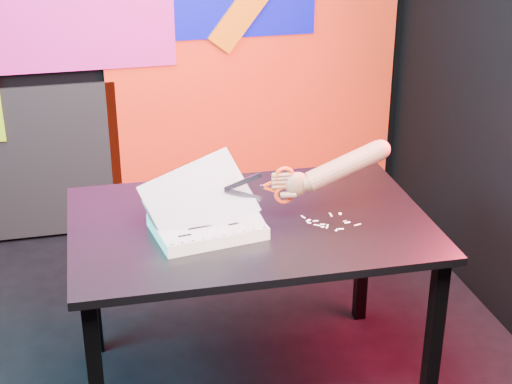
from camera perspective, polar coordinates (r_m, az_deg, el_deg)
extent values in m
cube|color=black|center=(1.29, 1.98, -7.75)|extent=(3.00, 0.01, 2.70)
cube|color=red|center=(4.30, -0.14, 8.39)|extent=(1.60, 0.02, 1.60)
cube|color=black|center=(3.36, -11.88, -6.13)|extent=(0.05, 0.05, 0.72)
cube|color=black|center=(2.95, 12.74, -10.90)|extent=(0.05, 0.05, 0.72)
cube|color=black|center=(3.54, 7.78, -4.10)|extent=(0.05, 0.05, 0.72)
cube|color=black|center=(2.89, -0.48, -2.31)|extent=(1.33, 0.90, 0.03)
cube|color=white|center=(2.79, -3.57, -2.54)|extent=(0.41, 0.33, 0.04)
cube|color=silver|center=(2.78, -3.58, -2.12)|extent=(0.41, 0.33, 0.00)
cube|color=silver|center=(2.78, -3.58, -2.03)|extent=(0.40, 0.31, 0.11)
cube|color=silver|center=(2.78, -3.85, -1.48)|extent=(0.42, 0.30, 0.20)
cube|color=silver|center=(2.78, -4.14, -0.49)|extent=(0.43, 0.26, 0.28)
cylinder|color=black|center=(2.63, -6.16, -3.83)|extent=(0.01, 0.01, 0.00)
cylinder|color=black|center=(2.64, -5.38, -3.69)|extent=(0.01, 0.01, 0.00)
cylinder|color=black|center=(2.65, -4.61, -3.55)|extent=(0.01, 0.01, 0.00)
cylinder|color=black|center=(2.66, -3.85, -3.42)|extent=(0.01, 0.01, 0.00)
cylinder|color=black|center=(2.67, -3.09, -3.28)|extent=(0.01, 0.01, 0.00)
cylinder|color=black|center=(2.68, -2.34, -3.14)|extent=(0.01, 0.01, 0.00)
cylinder|color=black|center=(2.70, -1.60, -3.00)|extent=(0.01, 0.01, 0.00)
cylinder|color=black|center=(2.71, -0.86, -2.87)|extent=(0.01, 0.01, 0.00)
cylinder|color=black|center=(2.72, -0.13, -2.73)|extent=(0.01, 0.01, 0.00)
cylinder|color=black|center=(2.73, 0.59, -2.60)|extent=(0.01, 0.01, 0.00)
cylinder|color=black|center=(2.85, -7.58, -1.62)|extent=(0.01, 0.01, 0.00)
cylinder|color=black|center=(2.86, -6.86, -1.50)|extent=(0.01, 0.01, 0.00)
cylinder|color=black|center=(2.87, -6.15, -1.38)|extent=(0.01, 0.01, 0.00)
cylinder|color=black|center=(2.88, -5.44, -1.26)|extent=(0.01, 0.01, 0.00)
cylinder|color=black|center=(2.89, -4.73, -1.14)|extent=(0.01, 0.01, 0.00)
cylinder|color=black|center=(2.90, -4.03, -1.02)|extent=(0.01, 0.01, 0.00)
cylinder|color=black|center=(2.91, -3.34, -0.90)|extent=(0.01, 0.01, 0.00)
cylinder|color=black|center=(2.92, -2.65, -0.79)|extent=(0.01, 0.01, 0.00)
cylinder|color=black|center=(2.93, -1.96, -0.67)|extent=(0.01, 0.01, 0.00)
cylinder|color=black|center=(2.94, -1.28, -0.55)|extent=(0.01, 0.01, 0.00)
cube|color=black|center=(2.80, -5.61, -1.98)|extent=(0.07, 0.02, 0.00)
cube|color=black|center=(2.81, -3.40, -1.78)|extent=(0.05, 0.02, 0.00)
cube|color=black|center=(2.74, -4.09, -2.57)|extent=(0.09, 0.02, 0.00)
cube|color=black|center=(2.76, -1.65, -2.33)|extent=(0.04, 0.02, 0.00)
cube|color=black|center=(2.69, -5.21, -3.17)|extent=(0.05, 0.02, 0.00)
cube|color=#989DB6|center=(2.78, -0.95, 0.74)|extent=(0.14, 0.01, 0.07)
cube|color=#989DB6|center=(2.80, -0.94, -0.17)|extent=(0.14, 0.01, 0.07)
cylinder|color=#989DB6|center=(2.80, 0.41, 0.37)|extent=(0.02, 0.01, 0.01)
cube|color=red|center=(2.80, 0.91, 0.22)|extent=(0.05, 0.01, 0.03)
cube|color=red|center=(2.80, 0.91, 0.59)|extent=(0.05, 0.01, 0.03)
torus|color=red|center=(2.80, 2.08, 1.16)|extent=(0.08, 0.02, 0.07)
torus|color=red|center=(2.83, 2.06, -0.18)|extent=(0.08, 0.02, 0.07)
ellipsoid|color=brown|center=(2.82, 3.00, 0.55)|extent=(0.09, 0.05, 0.10)
cylinder|color=brown|center=(2.81, 2.07, 0.42)|extent=(0.07, 0.02, 0.02)
cylinder|color=brown|center=(2.81, 2.07, 0.73)|extent=(0.07, 0.02, 0.02)
cylinder|color=brown|center=(2.80, 2.07, 1.02)|extent=(0.06, 0.02, 0.02)
cylinder|color=brown|center=(2.79, 2.08, 1.27)|extent=(0.05, 0.02, 0.02)
cylinder|color=brown|center=(2.82, 2.38, -0.22)|extent=(0.06, 0.04, 0.03)
cylinder|color=brown|center=(2.83, 3.90, 0.69)|extent=(0.06, 0.07, 0.06)
cylinder|color=brown|center=(2.84, 6.49, 1.89)|extent=(0.29, 0.10, 0.18)
sphere|color=brown|center=(2.86, 9.06, 3.07)|extent=(0.07, 0.07, 0.07)
cube|color=white|center=(2.89, 4.37, -2.11)|extent=(0.02, 0.01, 0.00)
cube|color=white|center=(2.85, 5.20, -2.50)|extent=(0.02, 0.03, 0.00)
cube|color=white|center=(2.95, 6.14, -1.58)|extent=(0.01, 0.02, 0.00)
cube|color=white|center=(2.85, 4.87, -2.54)|extent=(0.02, 0.01, 0.00)
cube|color=white|center=(2.86, 4.47, -2.42)|extent=(0.03, 0.02, 0.00)
cube|color=white|center=(2.89, 3.83, -2.07)|extent=(0.02, 0.02, 0.00)
cube|color=white|center=(2.91, 3.45, -1.82)|extent=(0.01, 0.03, 0.00)
cube|color=white|center=(2.87, 3.89, -2.25)|extent=(0.02, 0.01, 0.00)
cube|color=white|center=(2.86, 4.87, -2.36)|extent=(0.02, 0.01, 0.00)
cube|color=white|center=(2.87, 7.39, -2.37)|extent=(0.03, 0.01, 0.00)
cube|color=white|center=(2.90, 6.47, -2.11)|extent=(0.01, 0.01, 0.00)
cube|color=white|center=(2.89, 6.67, -2.21)|extent=(0.02, 0.01, 0.00)
cube|color=white|center=(2.84, 6.14, -2.69)|extent=(0.03, 0.01, 0.00)
cube|color=white|center=(2.94, 5.46, -1.66)|extent=(0.01, 0.03, 0.00)
cube|color=white|center=(2.83, 5.90, -2.77)|extent=(0.02, 0.02, 0.00)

